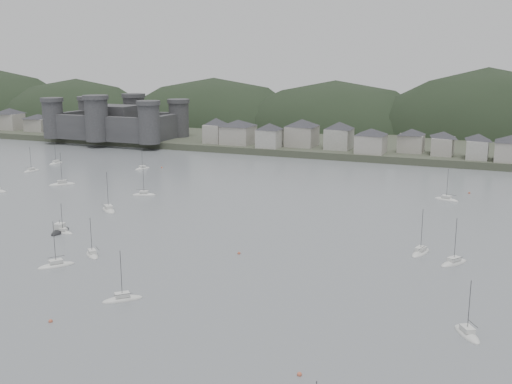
% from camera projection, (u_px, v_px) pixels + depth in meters
% --- Properties ---
extents(ground, '(900.00, 900.00, 0.00)m').
position_uv_depth(ground, '(87.00, 314.00, 104.61)').
color(ground, slate).
rests_on(ground, ground).
extents(far_shore_land, '(900.00, 250.00, 3.00)m').
position_uv_depth(far_shore_land, '(396.00, 127.00, 370.23)').
color(far_shore_land, '#383D2D').
rests_on(far_shore_land, ground).
extents(forested_ridge, '(851.55, 103.94, 102.57)m').
position_uv_depth(forested_ridge, '(396.00, 154.00, 348.09)').
color(forested_ridge, black).
rests_on(forested_ridge, ground).
extents(castle, '(66.00, 43.00, 20.00)m').
position_uv_depth(castle, '(116.00, 121.00, 309.42)').
color(castle, '#39393B').
rests_on(castle, far_shore_land).
extents(waterfront_town, '(451.48, 28.46, 12.92)m').
position_uv_depth(waterfront_town, '(474.00, 143.00, 249.03)').
color(waterfront_town, '#9E9A91').
rests_on(waterfront_town, far_shore_land).
extents(moored_fleet, '(242.48, 177.55, 12.07)m').
position_uv_depth(moored_fleet, '(197.00, 218.00, 166.03)').
color(moored_fleet, silver).
rests_on(moored_fleet, ground).
extents(motor_launch_far, '(4.43, 8.19, 3.86)m').
position_uv_depth(motor_launch_far, '(60.00, 231.00, 153.38)').
color(motor_launch_far, black).
rests_on(motor_launch_far, ground).
extents(mooring_buoys, '(168.25, 133.23, 0.70)m').
position_uv_depth(mooring_buoys, '(246.00, 238.00, 147.96)').
color(mooring_buoys, '#C55F41').
rests_on(mooring_buoys, ground).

